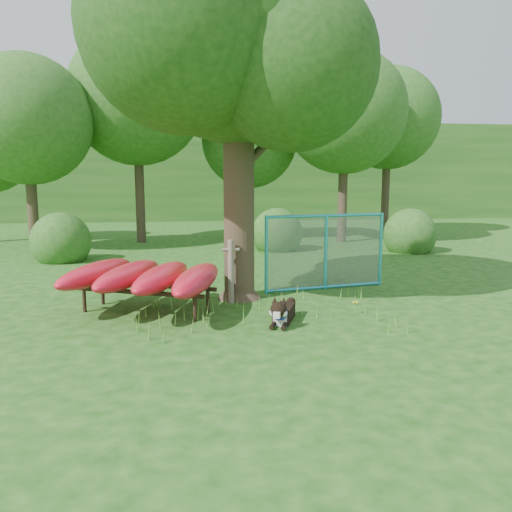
{
  "coord_description": "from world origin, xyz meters",
  "views": [
    {
      "loc": [
        -1.08,
        -8.34,
        2.47
      ],
      "look_at": [
        0.2,
        1.2,
        1.0
      ],
      "focal_mm": 35.0,
      "sensor_mm": 36.0,
      "label": 1
    }
  ],
  "objects": [
    {
      "name": "oak_tree",
      "position": [
        -0.11,
        1.94,
        5.29
      ],
      "size": [
        5.79,
        5.57,
        7.93
      ],
      "rotation": [
        0.0,
        0.0,
        0.38
      ],
      "color": "#36291D",
      "rests_on": "ground"
    },
    {
      "name": "bg_tree_b",
      "position": [
        -3.0,
        12.0,
        5.61
      ],
      "size": [
        5.2,
        5.2,
        8.22
      ],
      "color": "#36291D",
      "rests_on": "ground"
    },
    {
      "name": "wooden_post",
      "position": [
        -0.27,
        1.5,
        0.68
      ],
      "size": [
        0.35,
        0.13,
        1.29
      ],
      "rotation": [
        0.0,
        0.0,
        0.1
      ],
      "color": "#6C6151",
      "rests_on": "ground"
    },
    {
      "name": "wildflower_clump",
      "position": [
        1.94,
        0.32,
        0.21
      ],
      "size": [
        0.12,
        0.12,
        0.26
      ],
      "rotation": [
        0.0,
        0.0,
        -0.13
      ],
      "color": "#5E9B33",
      "rests_on": "ground"
    },
    {
      "name": "bg_tree_a",
      "position": [
        -6.5,
        10.0,
        4.48
      ],
      "size": [
        4.4,
        4.4,
        6.7
      ],
      "color": "#36291D",
      "rests_on": "ground"
    },
    {
      "name": "shrub_mid",
      "position": [
        2.0,
        9.0,
        0.0
      ],
      "size": [
        1.8,
        1.8,
        1.8
      ],
      "primitive_type": "sphere",
      "color": "#26581C",
      "rests_on": "ground"
    },
    {
      "name": "fence_section",
      "position": [
        1.97,
        2.51,
        0.86
      ],
      "size": [
        2.9,
        0.63,
        2.86
      ],
      "rotation": [
        0.0,
        0.0,
        0.19
      ],
      "color": "#2AADC6",
      "rests_on": "ground"
    },
    {
      "name": "shrub_left",
      "position": [
        -5.0,
        7.5,
        0.0
      ],
      "size": [
        1.8,
        1.8,
        1.8
      ],
      "primitive_type": "sphere",
      "color": "#26581C",
      "rests_on": "ground"
    },
    {
      "name": "wooded_hillside",
      "position": [
        0.0,
        28.0,
        3.0
      ],
      "size": [
        80.0,
        12.0,
        6.0
      ],
      "primitive_type": "cube",
      "color": "#26581C",
      "rests_on": "ground"
    },
    {
      "name": "ground",
      "position": [
        0.0,
        0.0,
        0.0
      ],
      "size": [
        80.0,
        80.0,
        0.0
      ],
      "primitive_type": "plane",
      "color": "#17480E",
      "rests_on": "ground"
    },
    {
      "name": "bg_tree_d",
      "position": [
        5.0,
        11.0,
        5.08
      ],
      "size": [
        4.8,
        4.8,
        7.5
      ],
      "color": "#36291D",
      "rests_on": "ground"
    },
    {
      "name": "bg_tree_e",
      "position": [
        8.0,
        14.0,
        5.23
      ],
      "size": [
        4.6,
        4.6,
        7.55
      ],
      "color": "#36291D",
      "rests_on": "ground"
    },
    {
      "name": "kayak_rack",
      "position": [
        -1.92,
        0.99,
        0.69
      ],
      "size": [
        3.24,
        3.51,
        0.9
      ],
      "rotation": [
        0.0,
        0.0,
        -0.42
      ],
      "color": "black",
      "rests_on": "ground"
    },
    {
      "name": "bg_tree_c",
      "position": [
        1.5,
        13.0,
        4.11
      ],
      "size": [
        4.0,
        4.0,
        6.12
      ],
      "color": "#36291D",
      "rests_on": "ground"
    },
    {
      "name": "shrub_right",
      "position": [
        6.5,
        8.0,
        0.0
      ],
      "size": [
        1.8,
        1.8,
        1.8
      ],
      "primitive_type": "sphere",
      "color": "#26581C",
      "rests_on": "ground"
    },
    {
      "name": "husky_dog",
      "position": [
        0.49,
        -0.08,
        0.19
      ],
      "size": [
        0.65,
        1.16,
        0.55
      ],
      "rotation": [
        0.0,
        0.0,
        -0.37
      ],
      "color": "black",
      "rests_on": "ground"
    }
  ]
}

